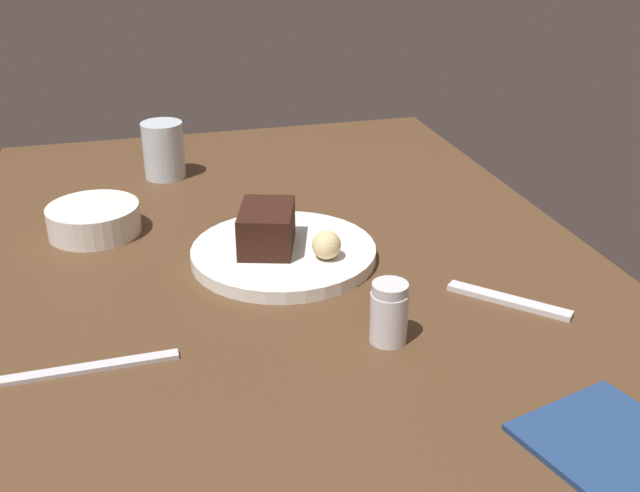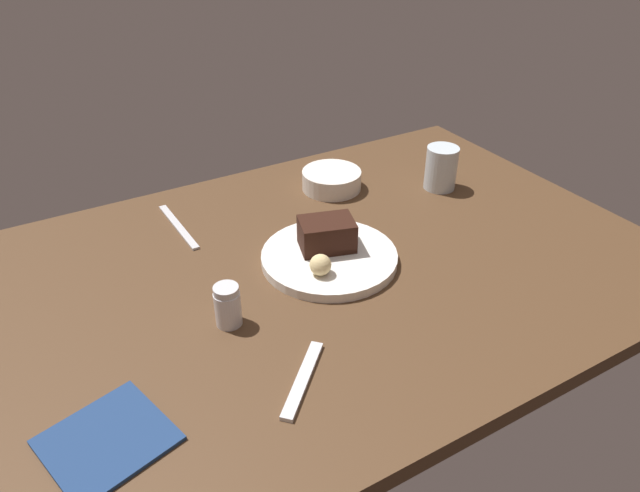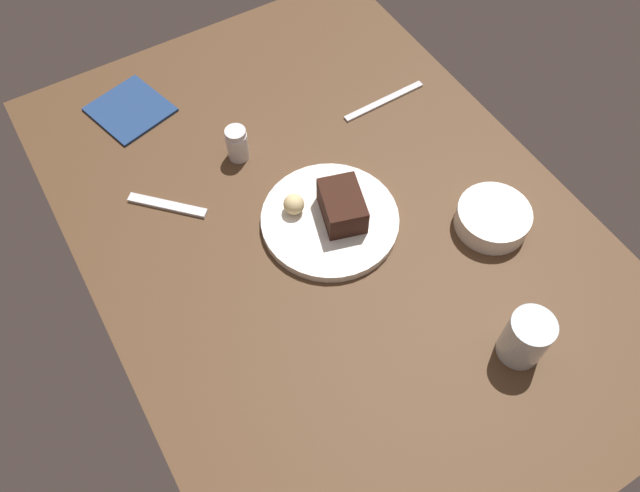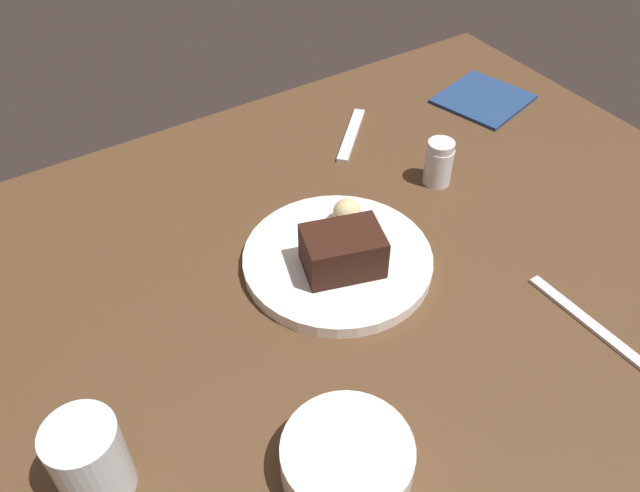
{
  "view_description": "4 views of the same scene",
  "coord_description": "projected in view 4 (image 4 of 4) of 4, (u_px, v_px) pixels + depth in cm",
  "views": [
    {
      "loc": [
        88.22,
        -18.28,
        48.14
      ],
      "look_at": [
        2.84,
        4.28,
        5.73
      ],
      "focal_mm": 42.16,
      "sensor_mm": 36.0,
      "label": 1
    },
    {
      "loc": [
        45.78,
        75.6,
        63.63
      ],
      "look_at": [
        0.96,
        -1.7,
        5.69
      ],
      "focal_mm": 33.08,
      "sensor_mm": 36.0,
      "label": 2
    },
    {
      "loc": [
        -52.83,
        33.81,
        95.54
      ],
      "look_at": [
        -4.53,
        4.78,
        5.29
      ],
      "focal_mm": 34.87,
      "sensor_mm": 36.0,
      "label": 3
    },
    {
      "loc": [
        -34.66,
        -50.07,
        63.93
      ],
      "look_at": [
        -1.3,
        2.23,
        5.3
      ],
      "focal_mm": 36.89,
      "sensor_mm": 36.0,
      "label": 4
    }
  ],
  "objects": [
    {
      "name": "bread_roll",
      "position": [
        347.0,
        212.0,
        0.88
      ],
      "size": [
        3.75,
        3.75,
        3.75
      ],
      "primitive_type": "sphere",
      "color": "#DBC184",
      "rests_on": "dessert_plate"
    },
    {
      "name": "water_glass",
      "position": [
        90.0,
        460.0,
        0.61
      ],
      "size": [
        6.98,
        6.98,
        9.53
      ],
      "primitive_type": "cylinder",
      "color": "silver",
      "rests_on": "dining_table"
    },
    {
      "name": "dessert_plate",
      "position": [
        340.0,
        258.0,
        0.86
      ],
      "size": [
        24.66,
        24.66,
        1.76
      ],
      "primitive_type": "cylinder",
      "color": "white",
      "rests_on": "dining_table"
    },
    {
      "name": "chocolate_cake_slice",
      "position": [
        343.0,
        251.0,
        0.81
      ],
      "size": [
        11.31,
        9.4,
        5.55
      ],
      "primitive_type": "cube",
      "rotation": [
        0.0,
        0.0,
        2.85
      ],
      "color": "black",
      "rests_on": "dessert_plate"
    },
    {
      "name": "butter_knife",
      "position": [
        594.0,
        326.0,
        0.78
      ],
      "size": [
        1.93,
        19.03,
        0.5
      ],
      "primitive_type": "cube",
      "rotation": [
        0.0,
        0.0,
        1.6
      ],
      "color": "silver",
      "rests_on": "dining_table"
    },
    {
      "name": "dining_table",
      "position": [
        337.0,
        273.0,
        0.87
      ],
      "size": [
        120.0,
        84.0,
        3.0
      ],
      "primitive_type": "cube",
      "color": "#4C331E",
      "rests_on": "ground"
    },
    {
      "name": "salt_shaker",
      "position": [
        439.0,
        163.0,
        0.97
      ],
      "size": [
        4.16,
        4.16,
        7.04
      ],
      "color": "silver",
      "rests_on": "dining_table"
    },
    {
      "name": "dessert_spoon",
      "position": [
        351.0,
        135.0,
        1.07
      ],
      "size": [
        11.97,
        11.79,
        0.7
      ],
      "primitive_type": "cube",
      "rotation": [
        0.0,
        0.0,
        0.78
      ],
      "color": "silver",
      "rests_on": "dining_table"
    },
    {
      "name": "folded_napkin",
      "position": [
        483.0,
        99.0,
        1.16
      ],
      "size": [
        17.42,
        16.85,
        0.6
      ],
      "primitive_type": "cube",
      "rotation": [
        0.0,
        0.0,
        0.27
      ],
      "color": "navy",
      "rests_on": "dining_table"
    },
    {
      "name": "side_bowl",
      "position": [
        347.0,
        459.0,
        0.64
      ],
      "size": [
        13.03,
        13.03,
        4.2
      ],
      "primitive_type": "cylinder",
      "color": "white",
      "rests_on": "dining_table"
    }
  ]
}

